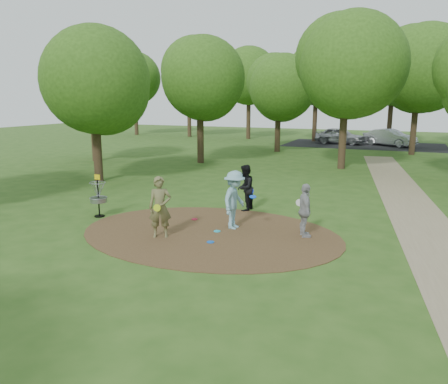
% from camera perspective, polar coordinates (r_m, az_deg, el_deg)
% --- Properties ---
extents(ground, '(100.00, 100.00, 0.00)m').
position_cam_1_polar(ground, '(13.87, -1.91, -5.41)').
color(ground, '#2D5119').
rests_on(ground, ground).
extents(dirt_clearing, '(8.40, 8.40, 0.02)m').
position_cam_1_polar(dirt_clearing, '(13.87, -1.91, -5.37)').
color(dirt_clearing, '#47301C').
rests_on(dirt_clearing, ground).
extents(footpath, '(7.55, 39.89, 0.01)m').
position_cam_1_polar(footpath, '(14.67, 25.60, -5.62)').
color(footpath, '#8C7A5B').
rests_on(footpath, ground).
extents(parking_lot, '(14.00, 8.00, 0.01)m').
position_cam_1_polar(parking_lot, '(42.39, 17.81, 5.87)').
color(parking_lot, black).
rests_on(parking_lot, ground).
extents(player_observer_with_disc, '(0.82, 0.72, 1.89)m').
position_cam_1_polar(player_observer_with_disc, '(13.36, -8.34, -1.99)').
color(player_observer_with_disc, brown).
rests_on(player_observer_with_disc, ground).
extents(player_throwing_with_disc, '(1.15, 1.27, 1.92)m').
position_cam_1_polar(player_throwing_with_disc, '(14.13, 1.38, -1.05)').
color(player_throwing_with_disc, '#7FB1BE').
rests_on(player_throwing_with_disc, ground).
extents(player_walking_with_disc, '(0.68, 0.85, 1.75)m').
position_cam_1_polar(player_walking_with_disc, '(16.48, 2.75, 0.55)').
color(player_walking_with_disc, black).
rests_on(player_walking_with_disc, ground).
extents(player_waiting_with_disc, '(0.79, 1.06, 1.67)m').
position_cam_1_polar(player_waiting_with_disc, '(13.51, 10.53, -2.41)').
color(player_waiting_with_disc, '#9C9D9F').
rests_on(player_waiting_with_disc, ground).
extents(disc_ground_cyan, '(0.22, 0.22, 0.02)m').
position_cam_1_polar(disc_ground_cyan, '(13.99, -0.91, -5.13)').
color(disc_ground_cyan, '#1AB5D5').
rests_on(disc_ground_cyan, dirt_clearing).
extents(disc_ground_blue, '(0.22, 0.22, 0.02)m').
position_cam_1_polar(disc_ground_blue, '(12.96, -1.77, -6.55)').
color(disc_ground_blue, blue).
rests_on(disc_ground_blue, dirt_clearing).
extents(disc_ground_red, '(0.22, 0.22, 0.02)m').
position_cam_1_polar(disc_ground_red, '(15.38, -3.87, -3.56)').
color(disc_ground_red, '#B41235').
rests_on(disc_ground_red, dirt_clearing).
extents(car_left, '(4.80, 2.66, 1.54)m').
position_cam_1_polar(car_left, '(42.63, 14.90, 7.11)').
color(car_left, '#9B9CA2').
rests_on(car_left, ground).
extents(car_right, '(4.84, 3.50, 1.52)m').
position_cam_1_polar(car_right, '(42.23, 20.83, 6.67)').
color(car_right, '#AEB0B6').
rests_on(car_right, ground).
extents(disc_golf_basket, '(0.63, 0.63, 1.54)m').
position_cam_1_polar(disc_golf_basket, '(16.22, -16.11, -0.12)').
color(disc_golf_basket, black).
rests_on(disc_golf_basket, ground).
extents(tree_ring, '(37.05, 45.72, 9.34)m').
position_cam_1_polar(tree_ring, '(22.20, 12.55, 14.48)').
color(tree_ring, '#332316').
rests_on(tree_ring, ground).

